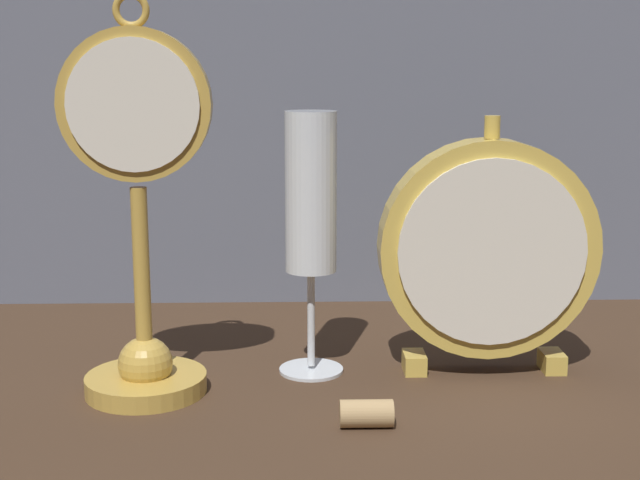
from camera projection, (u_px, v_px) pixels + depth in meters
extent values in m
plane|color=#422D1E|center=(323.00, 403.00, 0.75)|extent=(4.00, 4.00, 0.00)
cube|color=slate|center=(314.00, 32.00, 1.01)|extent=(1.25, 0.01, 0.63)
cylinder|color=gold|center=(146.00, 383.00, 0.77)|extent=(0.10, 0.10, 0.02)
sphere|color=gold|center=(145.00, 364.00, 0.77)|extent=(0.05, 0.05, 0.05)
cylinder|color=gold|center=(142.00, 283.00, 0.76)|extent=(0.01, 0.01, 0.16)
cylinder|color=gold|center=(135.00, 105.00, 0.73)|extent=(0.13, 0.02, 0.13)
cylinder|color=silver|center=(133.00, 105.00, 0.72)|extent=(0.11, 0.00, 0.11)
torus|color=gold|center=(131.00, 10.00, 0.71)|extent=(0.03, 0.01, 0.03)
cube|color=gold|center=(414.00, 362.00, 0.82)|extent=(0.02, 0.03, 0.02)
cube|color=gold|center=(552.00, 361.00, 0.83)|extent=(0.02, 0.03, 0.02)
cylinder|color=gold|center=(488.00, 248.00, 0.80)|extent=(0.20, 0.04, 0.20)
cylinder|color=silver|center=(493.00, 253.00, 0.78)|extent=(0.17, 0.00, 0.17)
cylinder|color=gold|center=(492.00, 127.00, 0.78)|extent=(0.01, 0.01, 0.02)
cylinder|color=silver|center=(311.00, 368.00, 0.83)|extent=(0.06, 0.06, 0.01)
cylinder|color=silver|center=(311.00, 318.00, 0.82)|extent=(0.01, 0.01, 0.09)
cylinder|color=white|center=(311.00, 192.00, 0.79)|extent=(0.05, 0.05, 0.14)
cylinder|color=#DBC675|center=(311.00, 220.00, 0.80)|extent=(0.04, 0.04, 0.09)
cylinder|color=tan|center=(366.00, 414.00, 0.70)|extent=(0.04, 0.02, 0.02)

